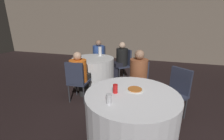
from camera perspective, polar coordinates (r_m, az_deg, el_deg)
wall_back at (r=6.78m, az=16.80°, el=15.05°), size 16.00×0.06×2.80m
table_near at (r=2.24m, az=7.30°, el=-17.42°), size 1.27×1.27×0.74m
table_far at (r=4.08m, az=-7.09°, el=-0.57°), size 1.11×1.11×0.74m
chair_near_north at (r=3.09m, az=10.02°, el=-3.79°), size 0.41×0.42×0.90m
chair_near_northeast at (r=2.88m, az=23.38°, el=-6.67°), size 0.56×0.56×0.90m
chair_far_north at (r=4.95m, az=-4.83°, el=4.74°), size 0.47×0.47×0.90m
chair_far_south at (r=3.20m, az=-13.25°, el=-3.21°), size 0.42×0.42×0.90m
chair_far_northeast at (r=4.41m, az=4.86°, el=3.09°), size 0.56×0.56×0.90m
person_floral_shirt at (r=2.92m, az=9.80°, el=-3.85°), size 0.34×0.51×1.17m
person_blue_shirt at (r=4.79m, az=-5.17°, el=4.80°), size 0.41×0.52×1.11m
person_black_shirt at (r=4.33m, az=2.95°, el=3.23°), size 0.47×0.46×1.12m
person_orange_shirt at (r=3.33m, az=-12.04°, el=-1.88°), size 0.36×0.52×1.08m
pizza_plate_near at (r=2.15m, az=8.71°, el=-7.29°), size 0.26×0.26×0.02m
soda_can_red at (r=2.02m, az=1.25°, el=-7.15°), size 0.07×0.07×0.12m
soda_can_silver at (r=1.77m, az=-1.20°, el=-10.90°), size 0.07×0.07×0.12m
bottle_far at (r=4.21m, az=-4.59°, el=7.10°), size 0.09×0.09×0.25m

